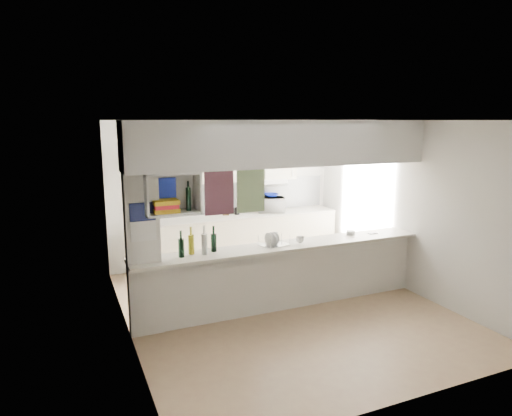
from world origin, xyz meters
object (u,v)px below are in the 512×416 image
microwave (271,205)px  dish_rack (274,240)px  wine_bottles (198,244)px  bowl (271,195)px

microwave → dish_rack: size_ratio=1.17×
microwave → wine_bottles: size_ratio=0.95×
bowl → wine_bottles: wine_bottles is taller
bowl → dish_rack: size_ratio=0.64×
dish_rack → wine_bottles: (-1.07, 0.01, 0.06)m
bowl → dish_rack: 2.35m
microwave → wine_bottles: 2.91m
microwave → dish_rack: microwave is taller
wine_bottles → bowl: bearing=46.4°
dish_rack → wine_bottles: 1.07m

